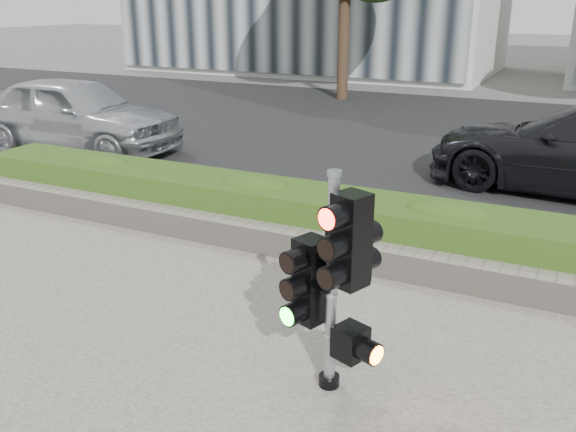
{
  "coord_description": "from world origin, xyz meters",
  "views": [
    {
      "loc": [
        2.82,
        -4.61,
        3.14
      ],
      "look_at": [
        0.28,
        0.6,
        1.08
      ],
      "focal_mm": 38.0,
      "sensor_mm": 36.0,
      "label": 1
    }
  ],
  "objects": [
    {
      "name": "curb",
      "position": [
        0.0,
        3.15,
        0.06
      ],
      "size": [
        60.0,
        0.25,
        0.12
      ],
      "primitive_type": "cube",
      "color": "gray",
      "rests_on": "ground"
    },
    {
      "name": "car_silver",
      "position": [
        -7.02,
        5.13,
        0.82
      ],
      "size": [
        4.78,
        2.1,
        1.6
      ],
      "primitive_type": "imported",
      "rotation": [
        0.0,
        0.0,
        1.62
      ],
      "color": "#B5B6BC",
      "rests_on": "road"
    },
    {
      "name": "ground",
      "position": [
        0.0,
        0.0,
        0.0
      ],
      "size": [
        120.0,
        120.0,
        0.0
      ],
      "primitive_type": "plane",
      "color": "#51514C",
      "rests_on": "ground"
    },
    {
      "name": "stone_wall",
      "position": [
        0.0,
        1.9,
        0.2
      ],
      "size": [
        12.0,
        0.32,
        0.34
      ],
      "primitive_type": "cube",
      "color": "gray",
      "rests_on": "sidewalk"
    },
    {
      "name": "traffic_signal",
      "position": [
        1.23,
        -0.46,
        1.08
      ],
      "size": [
        0.7,
        0.59,
        1.9
      ],
      "rotation": [
        0.0,
        0.0,
        -0.37
      ],
      "color": "black",
      "rests_on": "sidewalk"
    },
    {
      "name": "hedge",
      "position": [
        0.0,
        2.55,
        0.37
      ],
      "size": [
        12.0,
        1.0,
        0.68
      ],
      "primitive_type": "cube",
      "color": "#527F27",
      "rests_on": "sidewalk"
    },
    {
      "name": "road",
      "position": [
        0.0,
        10.0,
        0.01
      ],
      "size": [
        60.0,
        13.0,
        0.02
      ],
      "primitive_type": "cube",
      "color": "black",
      "rests_on": "ground"
    }
  ]
}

